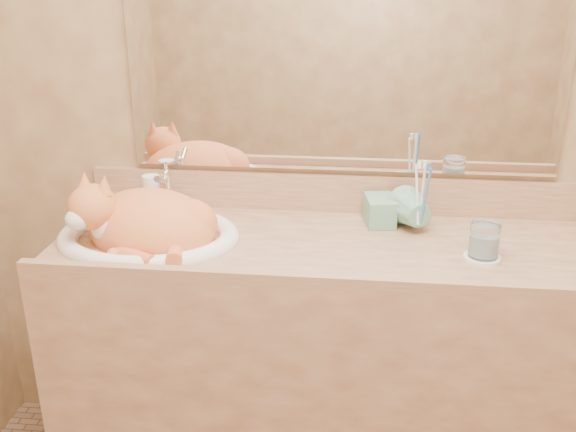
# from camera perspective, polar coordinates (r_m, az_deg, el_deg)

# --- Properties ---
(wall_back) EXTENTS (2.40, 0.02, 2.50)m
(wall_back) POSITION_cam_1_polar(r_m,az_deg,el_deg) (1.97, 4.90, 11.54)
(wall_back) COLOR brown
(wall_back) RESTS_ON ground
(vanity_counter) EXTENTS (1.60, 0.55, 0.85)m
(vanity_counter) POSITION_cam_1_polar(r_m,az_deg,el_deg) (2.03, 3.92, -13.56)
(vanity_counter) COLOR brown
(vanity_counter) RESTS_ON floor
(mirror) EXTENTS (1.30, 0.02, 0.80)m
(mirror) POSITION_cam_1_polar(r_m,az_deg,el_deg) (1.93, 5.03, 15.56)
(mirror) COLOR white
(mirror) RESTS_ON wall_back
(sink_basin) EXTENTS (0.60, 0.54, 0.16)m
(sink_basin) POSITION_cam_1_polar(r_m,az_deg,el_deg) (1.86, -12.43, 0.29)
(sink_basin) COLOR white
(sink_basin) RESTS_ON vanity_counter
(faucet) EXTENTS (0.04, 0.11, 0.16)m
(faucet) POSITION_cam_1_polar(r_m,az_deg,el_deg) (2.04, -10.73, 2.22)
(faucet) COLOR silver
(faucet) RESTS_ON vanity_counter
(cat) EXTENTS (0.47, 0.43, 0.21)m
(cat) POSITION_cam_1_polar(r_m,az_deg,el_deg) (1.86, -12.84, -0.36)
(cat) COLOR #D35F30
(cat) RESTS_ON sink_basin
(soap_dispenser) EXTENTS (0.10, 0.10, 0.19)m
(soap_dispenser) POSITION_cam_1_polar(r_m,az_deg,el_deg) (1.89, 8.57, 1.28)
(soap_dispenser) COLOR #66A38A
(soap_dispenser) RESTS_ON vanity_counter
(toothbrush_cup) EXTENTS (0.16, 0.16, 0.11)m
(toothbrush_cup) POSITION_cam_1_polar(r_m,az_deg,el_deg) (1.88, 11.65, -0.17)
(toothbrush_cup) COLOR #66A38A
(toothbrush_cup) RESTS_ON vanity_counter
(toothbrushes) EXTENTS (0.04, 0.04, 0.23)m
(toothbrushes) POSITION_cam_1_polar(r_m,az_deg,el_deg) (1.86, 11.83, 2.08)
(toothbrushes) COLOR white
(toothbrushes) RESTS_ON toothbrush_cup
(saucer) EXTENTS (0.10, 0.10, 0.01)m
(saucer) POSITION_cam_1_polar(r_m,az_deg,el_deg) (1.79, 16.87, -3.56)
(saucer) COLOR white
(saucer) RESTS_ON vanity_counter
(water_glass) EXTENTS (0.08, 0.08, 0.09)m
(water_glass) POSITION_cam_1_polar(r_m,az_deg,el_deg) (1.77, 17.04, -2.05)
(water_glass) COLOR silver
(water_glass) RESTS_ON saucer
(lotion_bottle) EXTENTS (0.05, 0.05, 0.13)m
(lotion_bottle) POSITION_cam_1_polar(r_m,az_deg,el_deg) (2.05, -11.97, 1.81)
(lotion_bottle) COLOR white
(lotion_bottle) RESTS_ON vanity_counter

